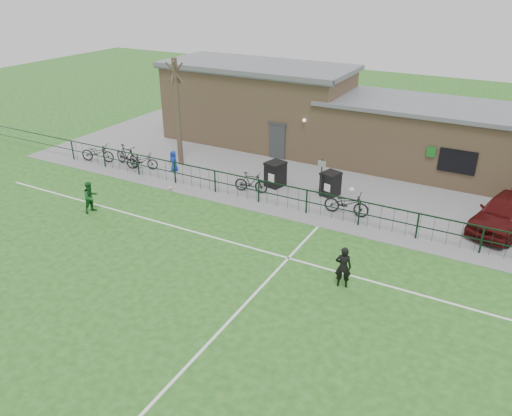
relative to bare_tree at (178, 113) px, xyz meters
The scene contains 21 objects.
ground 13.54m from the bare_tree, 52.70° to the right, with size 90.00×90.00×0.00m, color #1F5318.
paving_strip 9.05m from the bare_tree, 20.56° to the left, with size 34.00×13.00×0.02m, color slate.
pitch_line_touch 8.96m from the bare_tree, 18.65° to the right, with size 28.00×0.10×0.01m, color white.
pitch_line_mid 10.73m from the bare_tree, 39.09° to the right, with size 28.00×0.10×0.01m, color white.
pitch_line_perp 14.81m from the bare_tree, 46.40° to the right, with size 0.10×16.00×0.01m, color white.
perimeter_fence 8.72m from the bare_tree, 17.35° to the right, with size 28.00×0.10×1.20m, color black.
bare_tree is the anchor object (origin of this frame).
wheelie_bin_left 6.73m from the bare_tree, ahead, with size 0.81×0.91×1.22m, color black.
wheelie_bin_right 9.54m from the bare_tree, ahead, with size 0.74×0.84×1.13m, color black.
sign_post 9.12m from the bare_tree, ahead, with size 0.06×0.06×2.00m, color black.
car_maroon 17.26m from the bare_tree, ahead, with size 1.84×4.57×1.56m, color #450C0C.
bicycle_a 5.48m from the bare_tree, 155.43° to the right, with size 0.71×2.02×1.06m, color black.
bicycle_b 3.84m from the bare_tree, 145.13° to the right, with size 0.57×2.01×1.21m, color black.
bicycle_c 3.35m from the bare_tree, 128.14° to the right, with size 0.63×1.80×0.95m, color black.
bicycle_d 6.31m from the bare_tree, 16.16° to the right, with size 0.49×1.73×1.04m, color black.
bicycle_e 11.07m from the bare_tree, ahead, with size 0.73×2.08×1.09m, color black.
spectator_child 2.67m from the bare_tree, 71.96° to the right, with size 0.57×0.37×1.17m, color #1231AB.
goalkeeper_kick 14.55m from the bare_tree, 30.04° to the right, with size 1.30×3.38×2.52m.
outfield_player 7.48m from the bare_tree, 88.43° to the right, with size 0.72×0.56×1.49m, color #185522.
ball_ground 4.79m from the bare_tree, 61.95° to the right, with size 0.20×0.20×0.20m, color silver.
clubhouse 9.34m from the bare_tree, 40.12° to the left, with size 24.25×5.40×4.96m.
Camera 1 is at (8.96, -11.30, 10.22)m, focal length 35.00 mm.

